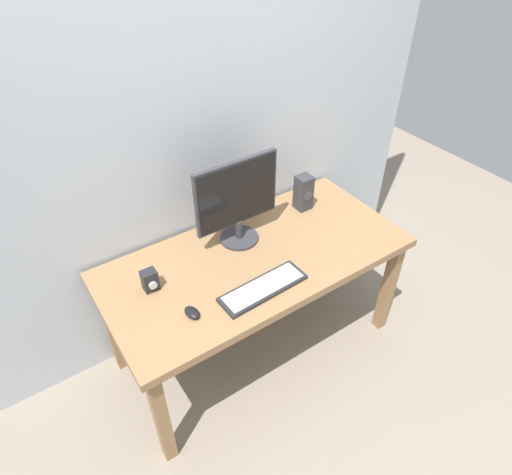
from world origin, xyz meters
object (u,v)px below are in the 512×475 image
at_px(monitor, 237,200).
at_px(mouse, 192,313).
at_px(desk, 256,267).
at_px(speaker_right, 303,193).
at_px(audio_controller, 150,280).
at_px(keyboard_primary, 263,288).

distance_m(monitor, mouse, 0.61).
distance_m(desk, monitor, 0.37).
height_order(monitor, speaker_right, monitor).
height_order(mouse, audio_controller, audio_controller).
relative_size(keyboard_primary, mouse, 5.05).
xyz_separation_m(monitor, mouse, (-0.46, -0.34, -0.24)).
height_order(desk, keyboard_primary, keyboard_primary).
bearing_deg(mouse, desk, 12.51).
bearing_deg(monitor, mouse, -143.38).
bearing_deg(monitor, desk, -89.40).
bearing_deg(mouse, keyboard_primary, -15.77).
relative_size(desk, audio_controller, 14.50).
relative_size(speaker_right, audio_controller, 1.92).
bearing_deg(audio_controller, mouse, -71.61).
relative_size(monitor, keyboard_primary, 1.06).
bearing_deg(speaker_right, desk, -156.71).
xyz_separation_m(mouse, audio_controller, (-0.08, 0.25, 0.04)).
xyz_separation_m(desk, keyboard_primary, (-0.11, -0.22, 0.09)).
distance_m(desk, audio_controller, 0.56).
xyz_separation_m(mouse, speaker_right, (0.92, 0.37, 0.09)).
bearing_deg(desk, audio_controller, 171.37).
bearing_deg(desk, monitor, 90.60).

